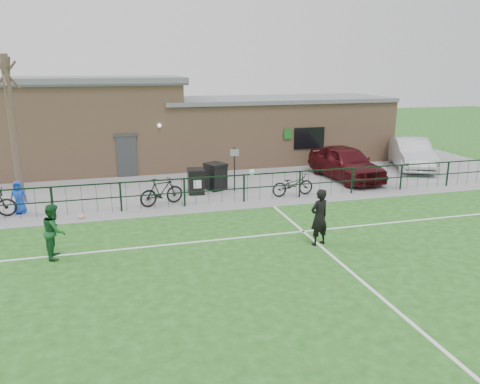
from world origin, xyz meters
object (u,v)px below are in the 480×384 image
object	(u,v)px
bicycle_d	(161,192)
outfield_player	(54,231)
bare_tree	(13,131)
sign_post	(235,169)
wheelie_bin_right	(216,177)
bicycle_e	(293,184)
car_maroon	(346,163)
ball_ground	(81,216)
wheelie_bin_left	(196,182)
car_silver	(411,153)
spectator_child	(19,197)

from	to	relation	value
bicycle_d	outfield_player	size ratio (longest dim) A/B	1.15
bicycle_d	outfield_player	xyz separation A→B (m)	(-3.63, -4.51, 0.24)
bare_tree	sign_post	distance (m)	9.32
wheelie_bin_right	bicycle_e	distance (m)	3.59
car_maroon	ball_ground	world-z (taller)	car_maroon
bicycle_d	ball_ground	xyz separation A→B (m)	(-3.10, -0.98, -0.48)
wheelie_bin_left	bicycle_e	world-z (taller)	wheelie_bin_left
bicycle_e	wheelie_bin_left	bearing A→B (deg)	65.04
bare_tree	car_silver	xyz separation A→B (m)	(19.73, 1.42, -2.16)
bare_tree	car_maroon	distance (m)	15.16
wheelie_bin_right	car_silver	size ratio (longest dim) A/B	0.23
bicycle_d	bicycle_e	bearing A→B (deg)	-109.53
bare_tree	outfield_player	size ratio (longest dim) A/B	3.64
car_silver	spectator_child	xyz separation A→B (m)	(-19.51, -3.17, -0.17)
wheelie_bin_left	spectator_child	xyz separation A→B (m)	(-7.08, -1.08, 0.13)
sign_post	car_silver	distance (m)	10.85
wheelie_bin_left	car_silver	distance (m)	12.62
wheelie_bin_right	sign_post	size ratio (longest dim) A/B	0.57
sign_post	outfield_player	xyz separation A→B (m)	(-7.09, -5.93, -0.19)
wheelie_bin_right	car_silver	xyz separation A→B (m)	(11.44, 1.64, 0.25)
bare_tree	wheelie_bin_left	xyz separation A→B (m)	(7.30, -0.68, -2.46)
ball_ground	bicycle_e	bearing A→B (deg)	5.79
bicycle_d	wheelie_bin_right	bearing A→B (deg)	-73.90
bare_tree	car_maroon	world-z (taller)	bare_tree
bicycle_d	car_silver	bearing A→B (deg)	-94.72
wheelie_bin_right	outfield_player	distance (m)	8.95
wheelie_bin_right	bicycle_e	size ratio (longest dim) A/B	0.59
bare_tree	wheelie_bin_right	bearing A→B (deg)	-1.55
bicycle_e	outfield_player	bearing A→B (deg)	110.73
wheelie_bin_right	bare_tree	bearing A→B (deg)	154.83
car_silver	bicycle_d	size ratio (longest dim) A/B	2.63
car_maroon	ball_ground	xyz separation A→B (m)	(-12.48, -3.09, -0.75)
bicycle_d	wheelie_bin_left	bearing A→B (deg)	-68.76
ball_ground	bicycle_d	bearing A→B (deg)	17.58
sign_post	bicycle_d	size ratio (longest dim) A/B	1.06
ball_ground	wheelie_bin_right	bearing A→B (deg)	26.13
wheelie_bin_left	outfield_player	xyz separation A→B (m)	(-5.31, -5.91, 0.29)
wheelie_bin_right	bicycle_d	distance (m)	3.24
wheelie_bin_left	sign_post	size ratio (longest dim) A/B	0.52
car_maroon	outfield_player	world-z (taller)	car_maroon
car_maroon	bicycle_e	bearing A→B (deg)	-154.25
ball_ground	sign_post	bearing A→B (deg)	20.11
sign_post	car_maroon	bearing A→B (deg)	6.67
sign_post	spectator_child	size ratio (longest dim) A/B	1.55
car_maroon	spectator_child	world-z (taller)	car_maroon
wheelie_bin_left	ball_ground	size ratio (longest dim) A/B	4.80
bicycle_e	spectator_child	distance (m)	11.10
bare_tree	ball_ground	xyz separation A→B (m)	(2.53, -3.05, -2.89)
spectator_child	bicycle_d	bearing A→B (deg)	-1.08
outfield_player	sign_post	bearing A→B (deg)	-50.02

